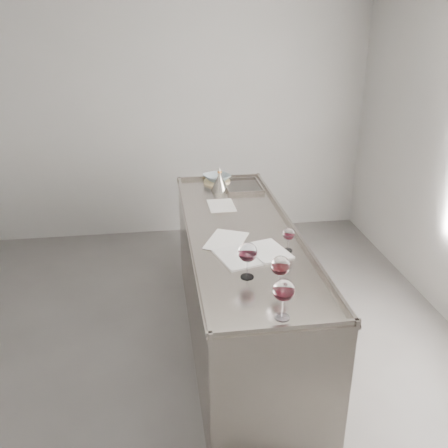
{
  "coord_description": "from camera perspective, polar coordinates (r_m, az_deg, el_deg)",
  "views": [
    {
      "loc": [
        -0.08,
        -2.84,
        2.38
      ],
      "look_at": [
        0.37,
        0.26,
        1.02
      ],
      "focal_mm": 40.0,
      "sensor_mm": 36.0,
      "label": 1
    }
  ],
  "objects": [
    {
      "name": "room_shell",
      "position": [
        3.01,
        -6.25,
        4.27
      ],
      "size": [
        4.54,
        5.04,
        2.84
      ],
      "color": "#4C4947",
      "rests_on": "ground"
    },
    {
      "name": "counter",
      "position": [
        3.73,
        1.94,
        -7.4
      ],
      "size": [
        0.77,
        2.42,
        0.97
      ],
      "color": "gray",
      "rests_on": "ground"
    },
    {
      "name": "wine_glass_left",
      "position": [
        2.85,
        2.72,
        -3.34
      ],
      "size": [
        0.11,
        0.11,
        0.22
      ],
      "rotation": [
        0.0,
        0.0,
        -0.01
      ],
      "color": "white",
      "rests_on": "counter"
    },
    {
      "name": "wine_glass_middle",
      "position": [
        2.5,
        6.84,
        -7.64
      ],
      "size": [
        0.11,
        0.11,
        0.22
      ],
      "rotation": [
        0.0,
        0.0,
        0.36
      ],
      "color": "white",
      "rests_on": "counter"
    },
    {
      "name": "wine_glass_right",
      "position": [
        2.74,
        6.47,
        -4.85
      ],
      "size": [
        0.11,
        0.11,
        0.21
      ],
      "rotation": [
        0.0,
        0.0,
        -0.13
      ],
      "color": "white",
      "rests_on": "counter"
    },
    {
      "name": "wine_glass_small",
      "position": [
        3.21,
        7.38,
        -1.24
      ],
      "size": [
        0.08,
        0.08,
        0.16
      ],
      "rotation": [
        0.0,
        0.0,
        0.36
      ],
      "color": "white",
      "rests_on": "counter"
    },
    {
      "name": "notebook",
      "position": [
        3.17,
        3.3,
        -3.47
      ],
      "size": [
        0.51,
        0.41,
        0.02
      ],
      "rotation": [
        0.0,
        0.0,
        0.28
      ],
      "color": "silver",
      "rests_on": "counter"
    },
    {
      "name": "loose_paper_top",
      "position": [
        3.96,
        -0.3,
        2.14
      ],
      "size": [
        0.21,
        0.29,
        0.0
      ],
      "primitive_type": "cube",
      "rotation": [
        0.0,
        0.0,
        0.01
      ],
      "color": "silver",
      "rests_on": "counter"
    },
    {
      "name": "loose_paper_under",
      "position": [
        3.36,
        0.28,
        -1.89
      ],
      "size": [
        0.36,
        0.4,
        0.0
      ],
      "primitive_type": "cube",
      "rotation": [
        0.0,
        0.0,
        -0.44
      ],
      "color": "silver",
      "rests_on": "counter"
    },
    {
      "name": "trivet",
      "position": [
        4.49,
        -0.81,
        4.87
      ],
      "size": [
        0.28,
        0.28,
        0.02
      ],
      "primitive_type": "cylinder",
      "rotation": [
        0.0,
        0.0,
        0.21
      ],
      "color": "beige",
      "rests_on": "counter"
    },
    {
      "name": "ceramic_bowl",
      "position": [
        4.48,
        -0.82,
        5.33
      ],
      "size": [
        0.3,
        0.3,
        0.06
      ],
      "primitive_type": "imported",
      "rotation": [
        0.0,
        0.0,
        0.43
      ],
      "color": "#8E9FA6",
      "rests_on": "trivet"
    },
    {
      "name": "wine_funnel",
      "position": [
        4.28,
        -0.51,
        4.69
      ],
      "size": [
        0.15,
        0.15,
        0.22
      ],
      "rotation": [
        0.0,
        0.0,
        -0.09
      ],
      "color": "gray",
      "rests_on": "counter"
    }
  ]
}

